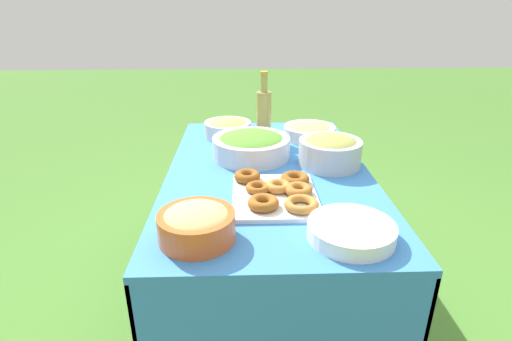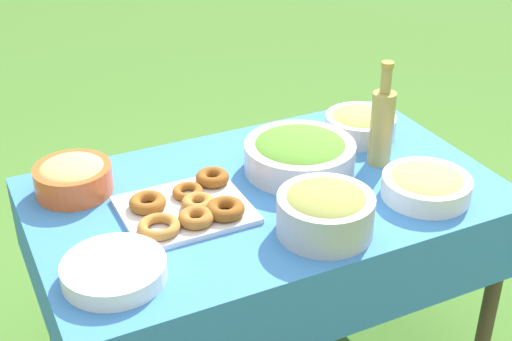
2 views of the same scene
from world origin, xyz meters
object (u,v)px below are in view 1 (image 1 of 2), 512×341
olive_oil_bottle (264,113)px  olive_bowl (330,150)px  fruit_bowl (228,127)px  pasta_bowl (197,223)px  donut_platter (277,192)px  bread_bowl (309,131)px  salad_bowl (251,145)px  plate_stack (351,231)px

olive_oil_bottle → olive_bowl: size_ratio=1.29×
olive_oil_bottle → fruit_bowl: bearing=-104.6°
olive_bowl → pasta_bowl: bearing=-42.1°
fruit_bowl → pasta_bowl: bearing=-3.5°
donut_platter → olive_bowl: 0.39m
olive_oil_bottle → bread_bowl: (-0.00, 0.23, -0.09)m
salad_bowl → donut_platter: bearing=11.6°
donut_platter → plate_stack: 0.33m
pasta_bowl → bread_bowl: pasta_bowl is taller
plate_stack → fruit_bowl: 1.04m
pasta_bowl → olive_bowl: 0.74m
salad_bowl → plate_stack: salad_bowl is taller
fruit_bowl → plate_stack: bearing=22.1°
pasta_bowl → donut_platter: 0.36m
donut_platter → olive_oil_bottle: bearing=-178.8°
olive_oil_bottle → donut_platter: bearing=1.2°
plate_stack → bread_bowl: size_ratio=1.00×
bread_bowl → pasta_bowl: bearing=-27.3°
pasta_bowl → olive_bowl: olive_bowl is taller
salad_bowl → bread_bowl: (-0.25, 0.30, -0.02)m
pasta_bowl → plate_stack: size_ratio=0.87×
bread_bowl → olive_bowl: size_ratio=0.99×
plate_stack → olive_oil_bottle: size_ratio=0.77×
donut_platter → plate_stack: size_ratio=1.39×
olive_bowl → donut_platter: bearing=-39.6°
bread_bowl → salad_bowl: bearing=-49.7°
donut_platter → salad_bowl: bearing=-168.4°
olive_bowl → bread_bowl: bearing=-175.3°
salad_bowl → donut_platter: 0.41m
salad_bowl → olive_oil_bottle: olive_oil_bottle is taller
salad_bowl → bread_bowl: bearing=130.3°
pasta_bowl → plate_stack: (0.01, 0.45, -0.03)m
plate_stack → olive_oil_bottle: 0.94m
bread_bowl → fruit_bowl: 0.41m
donut_platter → olive_bowl: size_ratio=1.38×
salad_bowl → fruit_bowl: bearing=-159.0°
donut_platter → olive_bowl: olive_bowl is taller
plate_stack → olive_oil_bottle: olive_oil_bottle is taller
salad_bowl → olive_oil_bottle: 0.27m
pasta_bowl → plate_stack: pasta_bowl is taller
salad_bowl → olive_bowl: bearing=72.3°
salad_bowl → plate_stack: bearing=22.6°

